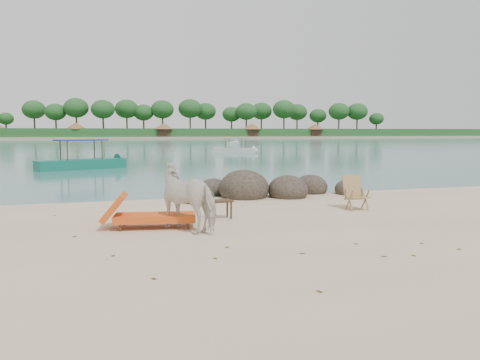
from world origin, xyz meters
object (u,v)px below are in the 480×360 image
object	(u,v)px
cow	(190,197)
side_table	(220,211)
deck_chair	(357,194)
boat_near	(81,144)
boulders	(263,190)
lounge_chair	(155,214)

from	to	relation	value
cow	side_table	world-z (taller)	cow
side_table	deck_chair	size ratio (longest dim) A/B	0.61
cow	deck_chair	bearing A→B (deg)	158.11
side_table	cow	bearing A→B (deg)	-136.81
deck_chair	boat_near	size ratio (longest dim) A/B	0.16
boulders	boat_near	world-z (taller)	boat_near
boulders	side_table	bearing A→B (deg)	-123.58
deck_chair	side_table	bearing A→B (deg)	-173.53
side_table	lounge_chair	distance (m)	1.80
lounge_chair	boat_near	xyz separation A→B (m)	(-2.28, 18.95, 1.09)
deck_chair	boat_near	bearing A→B (deg)	117.02
boulders	deck_chair	world-z (taller)	deck_chair
boulders	boat_near	bearing A→B (deg)	113.19
deck_chair	boulders	bearing A→B (deg)	118.77
boat_near	side_table	bearing A→B (deg)	-101.91
lounge_chair	boat_near	distance (m)	19.12
cow	lounge_chair	bearing A→B (deg)	-67.55
side_table	boulders	bearing A→B (deg)	51.10
cow	deck_chair	size ratio (longest dim) A/B	1.87
side_table	boat_near	size ratio (longest dim) A/B	0.10
deck_chair	boat_near	distance (m)	19.78
side_table	deck_chair	bearing A→B (deg)	-2.27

